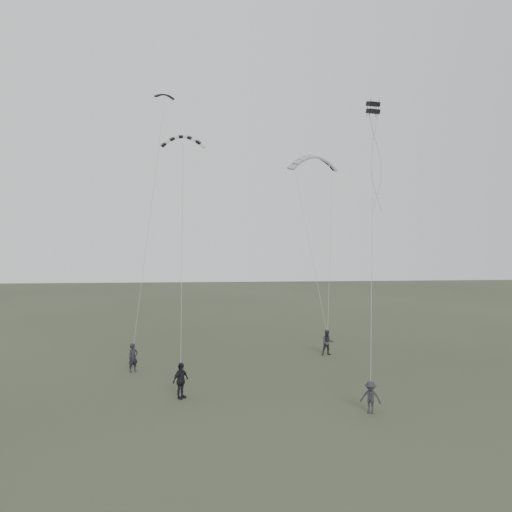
{
  "coord_description": "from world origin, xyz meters",
  "views": [
    {
      "loc": [
        -1.42,
        -26.75,
        8.39
      ],
      "look_at": [
        1.17,
        4.97,
        7.28
      ],
      "focal_mm": 35.0,
      "sensor_mm": 36.0,
      "label": 1
    }
  ],
  "objects": [
    {
      "name": "kite_striped",
      "position": [
        -3.34,
        3.72,
        14.53
      ],
      "size": [
        2.65,
        1.06,
        1.21
      ],
      "primitive_type": null,
      "rotation": [
        0.3,
        0.0,
        0.05
      ],
      "color": "black",
      "rests_on": "flyer_center"
    },
    {
      "name": "kite_dark_small",
      "position": [
        -4.99,
        9.52,
        18.64
      ],
      "size": [
        1.49,
        1.17,
        0.58
      ],
      "primitive_type": null,
      "rotation": [
        0.27,
        0.0,
        0.52
      ],
      "color": "black",
      "rests_on": "flyer_left"
    },
    {
      "name": "flyer_center",
      "position": [
        -3.25,
        -0.6,
        0.94
      ],
      "size": [
        1.05,
        1.14,
        1.88
      ],
      "primitive_type": "imported",
      "rotation": [
        0.0,
        0.0,
        0.89
      ],
      "color": "black",
      "rests_on": "ground"
    },
    {
      "name": "ground",
      "position": [
        0.0,
        0.0,
        0.0
      ],
      "size": [
        140.0,
        140.0,
        0.0
      ],
      "primitive_type": "plane",
      "color": "#313826",
      "rests_on": "ground"
    },
    {
      "name": "flyer_right",
      "position": [
        6.63,
        8.37,
        0.91
      ],
      "size": [
        0.88,
        0.69,
        1.81
      ],
      "primitive_type": "imported",
      "rotation": [
        0.0,
        0.0,
        -0.01
      ],
      "color": "#29292E",
      "rests_on": "ground"
    },
    {
      "name": "flyer_far",
      "position": [
        6.0,
        -3.6,
        0.77
      ],
      "size": [
        1.14,
        0.94,
        1.54
      ],
      "primitive_type": "imported",
      "rotation": [
        0.0,
        0.0,
        -0.43
      ],
      "color": "#242428",
      "rests_on": "ground"
    },
    {
      "name": "kite_box",
      "position": [
        8.29,
        3.52,
        16.45
      ],
      "size": [
        0.85,
        0.93,
        0.83
      ],
      "primitive_type": null,
      "rotation": [
        0.22,
        0.0,
        0.36
      ],
      "color": "black",
      "rests_on": "flyer_far"
    },
    {
      "name": "flyer_left",
      "position": [
        -6.6,
        4.91,
        0.9
      ],
      "size": [
        0.78,
        0.75,
        1.8
      ],
      "primitive_type": "imported",
      "rotation": [
        0.0,
        0.0,
        0.71
      ],
      "color": "black",
      "rests_on": "ground"
    },
    {
      "name": "kite_pale_large",
      "position": [
        6.65,
        13.9,
        15.12
      ],
      "size": [
        4.39,
        2.27,
        1.91
      ],
      "primitive_type": null,
      "rotation": [
        0.32,
        0.0,
        0.21
      ],
      "color": "#959799",
      "rests_on": "flyer_right"
    }
  ]
}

